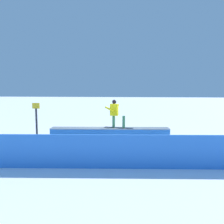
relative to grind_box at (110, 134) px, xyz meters
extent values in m
plane|color=white|center=(0.00, 0.00, -0.28)|extent=(120.00, 120.00, 0.00)
cube|color=blue|center=(0.00, 0.00, 0.01)|extent=(6.15, 1.15, 0.57)
cube|color=red|center=(0.00, 0.00, -0.13)|extent=(6.16, 1.17, 0.14)
cube|color=gray|center=(0.00, 0.00, 0.31)|extent=(6.15, 1.21, 0.04)
cube|color=black|center=(-0.46, -0.04, 0.34)|extent=(1.55, 0.52, 0.01)
cylinder|color=#3C7A45|center=(-0.19, -0.09, 0.66)|extent=(0.16, 0.16, 0.62)
cylinder|color=#3C7A45|center=(-0.72, 0.00, 0.66)|extent=(0.16, 0.16, 0.62)
cube|color=yellow|center=(-0.22, -0.08, 1.27)|extent=(0.43, 0.30, 0.61)
sphere|color=black|center=(-0.22, -0.08, 1.69)|extent=(0.22, 0.22, 0.22)
cylinder|color=yellow|center=(-0.01, 0.05, 1.30)|extent=(0.54, 0.18, 0.31)
cylinder|color=yellow|center=(-0.35, -0.23, 1.30)|extent=(0.26, 0.13, 0.55)
cube|color=#337BE3|center=(0.00, 4.23, 0.29)|extent=(11.79, 1.19, 1.14)
cylinder|color=#262628|center=(3.88, 0.21, 0.52)|extent=(0.10, 0.10, 1.59)
cube|color=yellow|center=(3.88, 0.21, 1.47)|extent=(0.40, 0.04, 0.30)
camera|label=1|loc=(-1.40, 11.10, 2.34)|focal=35.04mm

